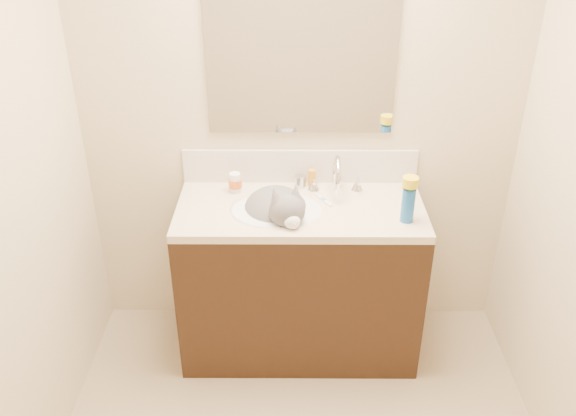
{
  "coord_description": "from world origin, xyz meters",
  "views": [
    {
      "loc": [
        -0.05,
        -1.59,
        2.3
      ],
      "look_at": [
        -0.06,
        0.92,
        0.88
      ],
      "focal_mm": 38.0,
      "sensor_mm": 36.0,
      "label": 1
    }
  ],
  "objects_px": {
    "pill_bottle": "(235,183)",
    "spray_can": "(408,205)",
    "faucet": "(337,178)",
    "vanity_cabinet": "(300,282)",
    "amber_bottle": "(312,178)",
    "cat": "(278,212)",
    "basin": "(276,222)",
    "silver_jar": "(300,181)"
  },
  "relations": [
    {
      "from": "pill_bottle",
      "to": "spray_can",
      "type": "relative_size",
      "value": 0.61
    },
    {
      "from": "faucet",
      "to": "pill_bottle",
      "type": "height_order",
      "value": "faucet"
    },
    {
      "from": "vanity_cabinet",
      "to": "amber_bottle",
      "type": "relative_size",
      "value": 12.99
    },
    {
      "from": "cat",
      "to": "spray_can",
      "type": "bearing_deg",
      "value": -31.14
    },
    {
      "from": "basin",
      "to": "spray_can",
      "type": "height_order",
      "value": "spray_can"
    },
    {
      "from": "cat",
      "to": "silver_jar",
      "type": "xyz_separation_m",
      "value": [
        0.11,
        0.22,
        0.05
      ]
    },
    {
      "from": "cat",
      "to": "pill_bottle",
      "type": "height_order",
      "value": "cat"
    },
    {
      "from": "silver_jar",
      "to": "amber_bottle",
      "type": "relative_size",
      "value": 0.7
    },
    {
      "from": "pill_bottle",
      "to": "faucet",
      "type": "bearing_deg",
      "value": -1.97
    },
    {
      "from": "cat",
      "to": "silver_jar",
      "type": "distance_m",
      "value": 0.25
    },
    {
      "from": "pill_bottle",
      "to": "spray_can",
      "type": "bearing_deg",
      "value": -19.26
    },
    {
      "from": "vanity_cabinet",
      "to": "cat",
      "type": "height_order",
      "value": "cat"
    },
    {
      "from": "vanity_cabinet",
      "to": "faucet",
      "type": "relative_size",
      "value": 4.29
    },
    {
      "from": "spray_can",
      "to": "amber_bottle",
      "type": "bearing_deg",
      "value": 141.14
    },
    {
      "from": "cat",
      "to": "spray_can",
      "type": "xyz_separation_m",
      "value": [
        0.6,
        -0.11,
        0.1
      ]
    },
    {
      "from": "basin",
      "to": "cat",
      "type": "relative_size",
      "value": 0.94
    },
    {
      "from": "cat",
      "to": "spray_can",
      "type": "distance_m",
      "value": 0.62
    },
    {
      "from": "basin",
      "to": "pill_bottle",
      "type": "xyz_separation_m",
      "value": [
        -0.21,
        0.18,
        0.12
      ]
    },
    {
      "from": "basin",
      "to": "vanity_cabinet",
      "type": "bearing_deg",
      "value": 14.04
    },
    {
      "from": "faucet",
      "to": "spray_can",
      "type": "relative_size",
      "value": 1.68
    },
    {
      "from": "pill_bottle",
      "to": "amber_bottle",
      "type": "bearing_deg",
      "value": 8.78
    },
    {
      "from": "cat",
      "to": "amber_bottle",
      "type": "xyz_separation_m",
      "value": [
        0.17,
        0.23,
        0.07
      ]
    },
    {
      "from": "faucet",
      "to": "cat",
      "type": "distance_m",
      "value": 0.34
    },
    {
      "from": "spray_can",
      "to": "faucet",
      "type": "bearing_deg",
      "value": 139.17
    },
    {
      "from": "amber_bottle",
      "to": "silver_jar",
      "type": "bearing_deg",
      "value": -170.42
    },
    {
      "from": "vanity_cabinet",
      "to": "silver_jar",
      "type": "xyz_separation_m",
      "value": [
        0.0,
        0.2,
        0.48
      ]
    },
    {
      "from": "faucet",
      "to": "cat",
      "type": "height_order",
      "value": "faucet"
    },
    {
      "from": "amber_bottle",
      "to": "spray_can",
      "type": "xyz_separation_m",
      "value": [
        0.43,
        -0.35,
        0.04
      ]
    },
    {
      "from": "faucet",
      "to": "silver_jar",
      "type": "distance_m",
      "value": 0.2
    },
    {
      "from": "basin",
      "to": "amber_bottle",
      "type": "xyz_separation_m",
      "value": [
        0.18,
        0.24,
        0.12
      ]
    },
    {
      "from": "faucet",
      "to": "silver_jar",
      "type": "relative_size",
      "value": 4.33
    },
    {
      "from": "cat",
      "to": "pill_bottle",
      "type": "distance_m",
      "value": 0.29
    },
    {
      "from": "cat",
      "to": "amber_bottle",
      "type": "height_order",
      "value": "cat"
    },
    {
      "from": "vanity_cabinet",
      "to": "spray_can",
      "type": "bearing_deg",
      "value": -14.94
    },
    {
      "from": "basin",
      "to": "faucet",
      "type": "bearing_deg",
      "value": 29.12
    },
    {
      "from": "cat",
      "to": "silver_jar",
      "type": "relative_size",
      "value": 7.45
    },
    {
      "from": "basin",
      "to": "spray_can",
      "type": "xyz_separation_m",
      "value": [
        0.61,
        -0.1,
        0.15
      ]
    },
    {
      "from": "faucet",
      "to": "silver_jar",
      "type": "bearing_deg",
      "value": 159.37
    },
    {
      "from": "faucet",
      "to": "cat",
      "type": "relative_size",
      "value": 0.58
    },
    {
      "from": "silver_jar",
      "to": "amber_bottle",
      "type": "bearing_deg",
      "value": 9.58
    },
    {
      "from": "basin",
      "to": "pill_bottle",
      "type": "bearing_deg",
      "value": 138.22
    },
    {
      "from": "silver_jar",
      "to": "amber_bottle",
      "type": "xyz_separation_m",
      "value": [
        0.06,
        0.01,
        0.01
      ]
    }
  ]
}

